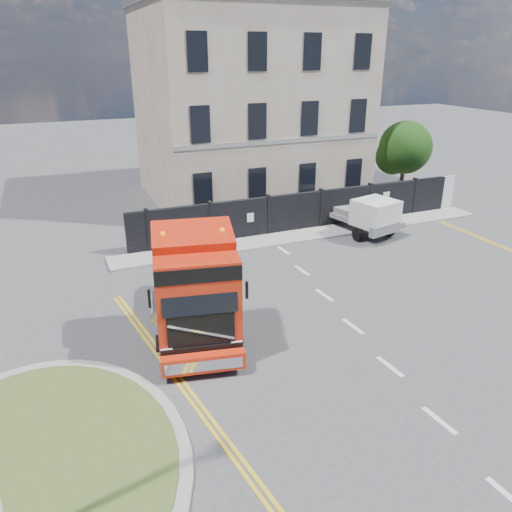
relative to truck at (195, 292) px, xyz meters
name	(u,v)px	position (x,y,z in m)	size (l,w,h in m)	color
ground	(269,339)	(2.13, -0.86, -1.69)	(120.00, 120.00, 0.00)	#424244
traffic_island	(36,468)	(-4.87, -3.86, -1.61)	(6.80, 6.80, 0.17)	gray
hoarding_fence	(313,210)	(8.68, 8.14, -0.69)	(18.80, 0.25, 2.00)	black
georgian_building	(248,102)	(8.13, 15.64, 4.08)	(12.30, 10.30, 12.80)	beige
tree	(402,150)	(16.51, 11.24, 1.35)	(3.20, 3.20, 4.80)	#382619
pavement_far	(311,234)	(8.13, 7.24, -1.63)	(20.00, 1.60, 0.12)	gray
truck	(195,292)	(0.00, 0.00, 0.00)	(3.54, 6.65, 3.78)	black
flatbed_pickup	(368,215)	(10.78, 6.24, -0.65)	(2.86, 5.01, 1.95)	slate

